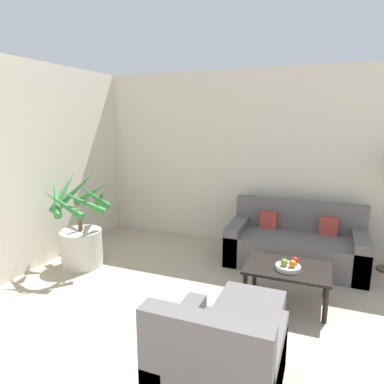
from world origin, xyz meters
TOP-DOWN VIEW (x-y plane):
  - wall_back at (0.00, 6.50)m, footprint 7.73×0.06m
  - potted_palm at (-2.54, 4.76)m, footprint 0.90×0.90m
  - sofa_loveseat at (0.15, 5.88)m, footprint 1.79×0.87m
  - coffee_table at (0.17, 4.81)m, footprint 0.89×0.62m
  - fruit_bowl at (0.17, 4.74)m, footprint 0.26×0.26m
  - apple_red at (0.23, 4.80)m, footprint 0.08×0.08m
  - apple_green at (0.14, 4.71)m, footprint 0.08×0.08m
  - orange_fruit at (0.22, 4.71)m, footprint 0.08×0.08m
  - armchair at (-0.13, 3.28)m, footprint 0.84×0.88m
  - ottoman at (-0.08, 4.10)m, footprint 0.58×0.54m

SIDE VIEW (x-z plane):
  - ottoman at x=-0.08m, z-range 0.00..0.35m
  - armchair at x=-0.13m, z-range -0.15..0.67m
  - sofa_loveseat at x=0.15m, z-range -0.14..0.69m
  - coffee_table at x=0.17m, z-range 0.15..0.56m
  - fruit_bowl at x=0.17m, z-range 0.41..0.46m
  - potted_palm at x=-2.54m, z-range -0.20..1.08m
  - apple_green at x=0.14m, z-range 0.46..0.53m
  - orange_fruit at x=0.22m, z-range 0.46..0.53m
  - apple_red at x=0.23m, z-range 0.46..0.54m
  - wall_back at x=0.00m, z-range 0.00..2.70m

